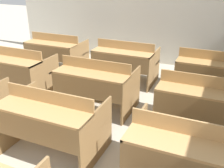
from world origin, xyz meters
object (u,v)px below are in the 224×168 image
(bench_third_center, at_px, (96,83))
(bench_back_right, at_px, (211,72))
(bench_back_left, at_px, (56,51))
(bench_second_center, at_px, (52,120))
(bench_second_right, at_px, (189,154))
(bench_third_left, at_px, (18,69))
(bench_third_right, at_px, (202,102))
(bench_back_center, at_px, (125,60))

(bench_third_center, bearing_deg, bench_back_right, 37.02)
(bench_back_left, distance_m, bench_back_right, 3.41)
(bench_second_center, height_order, bench_second_right, same)
(bench_second_center, height_order, bench_back_left, same)
(bench_second_center, relative_size, bench_back_right, 1.00)
(bench_back_left, bearing_deg, bench_third_left, -89.73)
(bench_back_left, xyz_separation_m, bench_back_right, (3.41, 0.01, 0.00))
(bench_second_right, relative_size, bench_third_right, 1.00)
(bench_back_right, bearing_deg, bench_back_left, -179.81)
(bench_second_center, relative_size, bench_third_right, 1.00)
(bench_second_center, xyz_separation_m, bench_third_left, (-1.70, 1.29, 0.00))
(bench_third_right, relative_size, bench_back_center, 1.00)
(bench_second_center, distance_m, bench_back_center, 2.57)
(bench_third_left, distance_m, bench_back_right, 3.64)
(bench_third_left, height_order, bench_third_right, same)
(bench_third_center, height_order, bench_third_right, same)
(bench_second_right, xyz_separation_m, bench_back_right, (0.02, 2.57, 0.00))
(bench_third_left, bearing_deg, bench_back_right, 20.63)
(bench_second_right, bearing_deg, bench_third_center, 143.24)
(bench_third_left, relative_size, bench_back_center, 1.00)
(bench_back_right, bearing_deg, bench_second_right, -90.40)
(bench_second_right, xyz_separation_m, bench_back_center, (-1.68, 2.57, 0.00))
(bench_third_right, bearing_deg, bench_second_center, -142.96)
(bench_second_center, bearing_deg, bench_third_right, 37.04)
(bench_third_center, distance_m, bench_back_left, 2.12)
(bench_second_center, distance_m, bench_back_left, 3.07)
(bench_back_left, relative_size, bench_back_right, 1.00)
(bench_third_left, bearing_deg, bench_second_center, -37.08)
(bench_second_center, bearing_deg, bench_second_right, 0.02)
(bench_second_right, bearing_deg, bench_third_right, 90.36)
(bench_third_left, height_order, bench_third_center, same)
(bench_back_center, bearing_deg, bench_second_right, -56.82)
(bench_third_center, height_order, bench_back_center, same)
(bench_third_right, bearing_deg, bench_third_left, 179.65)
(bench_second_right, distance_m, bench_third_right, 1.26)
(bench_third_center, relative_size, bench_back_center, 1.00)
(bench_third_left, relative_size, bench_third_center, 1.00)
(bench_second_center, distance_m, bench_back_right, 3.08)
(bench_second_right, height_order, bench_third_left, same)
(bench_second_center, xyz_separation_m, bench_back_left, (-1.71, 2.56, 0.00))
(bench_second_center, distance_m, bench_second_right, 1.68)
(bench_third_right, height_order, bench_back_left, same)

